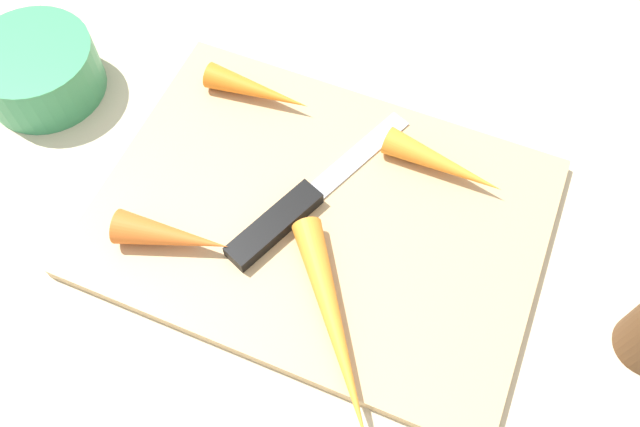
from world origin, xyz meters
name	(u,v)px	position (x,y,z in m)	size (l,w,h in m)	color
ground_plane	(320,220)	(0.00, 0.00, 0.00)	(1.40, 1.40, 0.00)	#C6B793
cutting_board	(320,217)	(0.00, 0.00, 0.01)	(0.36, 0.26, 0.01)	tan
knife	(287,215)	(0.02, 0.01, 0.02)	(0.09, 0.19, 0.01)	#B7B7BC
carrot_longest	(335,327)	(-0.05, 0.09, 0.02)	(0.02, 0.02, 0.18)	orange
carrot_shortest	(172,236)	(0.10, 0.07, 0.03)	(0.03, 0.03, 0.09)	orange
carrot_long	(443,164)	(-0.08, -0.08, 0.02)	(0.02, 0.02, 0.10)	orange
carrot_short	(258,90)	(0.10, -0.09, 0.02)	(0.02, 0.02, 0.10)	orange
small_bowl	(39,70)	(0.29, -0.03, 0.03)	(0.11, 0.11, 0.05)	#388C59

